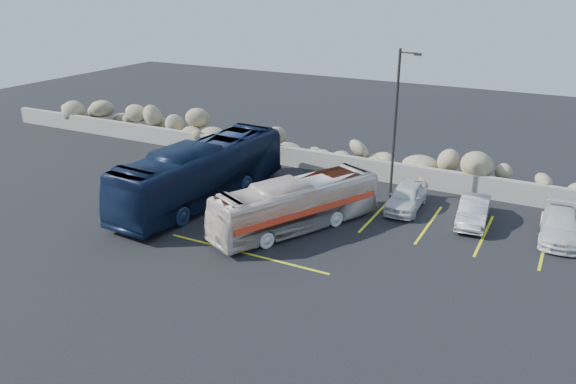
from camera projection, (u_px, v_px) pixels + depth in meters
The scene contains 10 objects.
ground at pixel (263, 260), 23.92m from camera, with size 90.00×90.00×0.00m, color black.
seawall at pixel (364, 168), 33.62m from camera, with size 60.00×0.40×1.20m, color gray.
riprap_pile at pixel (371, 152), 34.36m from camera, with size 54.00×2.80×2.60m, color #8C7D5C, non-canonical shape.
parking_lines at pixel (407, 233), 26.50m from camera, with size 18.16×9.36×0.01m.
lamppost at pixel (396, 121), 29.12m from camera, with size 1.14×0.18×8.00m.
vintage_bus at pixel (296, 205), 26.53m from camera, with size 2.06×8.81×2.45m, color silver.
tour_coach at pixel (202, 173), 29.69m from camera, with size 2.71×11.60×3.23m, color #111D39.
car_a at pixel (406, 197), 29.02m from camera, with size 1.58×3.93×1.34m, color silver.
car_b at pixel (473, 211), 27.34m from camera, with size 1.34×3.84×1.27m, color #9F9FA4.
car_c at pixel (560, 226), 25.71m from camera, with size 1.73×4.26×1.24m, color silver.
Camera 1 is at (10.86, -18.35, 11.28)m, focal length 35.00 mm.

